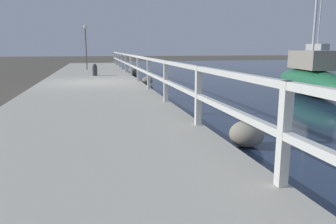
% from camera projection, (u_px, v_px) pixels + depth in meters
% --- Properties ---
extents(ground_plane, '(120.00, 120.00, 0.00)m').
position_uv_depth(ground_plane, '(91.00, 91.00, 13.26)').
color(ground_plane, '#4C473D').
extents(dock_walkway, '(4.05, 36.00, 0.35)m').
position_uv_depth(dock_walkway, '(91.00, 86.00, 13.22)').
color(dock_walkway, '#B2AD9E').
rests_on(dock_walkway, ground).
extents(railing, '(0.10, 32.50, 1.04)m').
position_uv_depth(railing, '(138.00, 64.00, 13.47)').
color(railing, silver).
rests_on(railing, dock_walkway).
extents(boulder_downstream, '(0.50, 0.45, 0.38)m').
position_uv_depth(boulder_downstream, '(136.00, 68.00, 24.73)').
color(boulder_downstream, gray).
rests_on(boulder_downstream, ground).
extents(boulder_near_dock, '(0.51, 0.46, 0.38)m').
position_uv_depth(boulder_near_dock, '(147.00, 81.00, 15.38)').
color(boulder_near_dock, gray).
rests_on(boulder_near_dock, ground).
extents(boulder_water_edge, '(0.61, 0.55, 0.46)m').
position_uv_depth(boulder_water_edge, '(247.00, 134.00, 5.67)').
color(boulder_water_edge, gray).
rests_on(boulder_water_edge, ground).
extents(boulder_far_strip, '(0.69, 0.62, 0.52)m').
position_uv_depth(boulder_far_strip, '(134.00, 71.00, 20.92)').
color(boulder_far_strip, slate).
rests_on(boulder_far_strip, ground).
extents(mooring_bollard, '(0.23, 0.23, 0.59)m').
position_uv_depth(mooring_bollard, '(95.00, 70.00, 16.27)').
color(mooring_bollard, '#333338').
rests_on(mooring_bollard, dock_walkway).
extents(dock_lamp, '(0.23, 0.23, 2.76)m').
position_uv_depth(dock_lamp, '(86.00, 39.00, 20.57)').
color(dock_lamp, '#514C47').
rests_on(dock_lamp, dock_walkway).
extents(sailboat_teal, '(1.65, 4.33, 6.58)m').
position_uv_depth(sailboat_teal, '(316.00, 61.00, 24.05)').
color(sailboat_teal, '#1E707A').
rests_on(sailboat_teal, water_surface).
extents(sailboat_green, '(2.24, 5.06, 6.71)m').
position_uv_depth(sailboat_green, '(310.00, 78.00, 11.87)').
color(sailboat_green, '#236B42').
rests_on(sailboat_green, water_surface).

